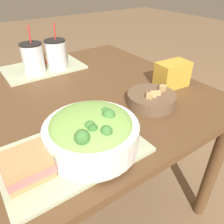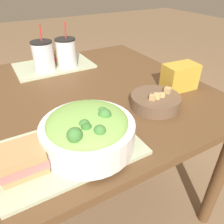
% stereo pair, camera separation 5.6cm
% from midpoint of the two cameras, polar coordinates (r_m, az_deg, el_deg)
% --- Properties ---
extents(ground_plane, '(12.00, 12.00, 0.00)m').
position_cam_midpoint_polar(ground_plane, '(1.44, -10.92, -21.89)').
color(ground_plane, '#846647').
extents(dining_table, '(1.24, 1.05, 0.71)m').
position_cam_midpoint_polar(dining_table, '(1.00, -14.61, -0.60)').
color(dining_table, brown).
rests_on(dining_table, ground_plane).
extents(tray_near, '(0.41, 0.27, 0.01)m').
position_cam_midpoint_polar(tray_near, '(0.66, -12.57, -10.13)').
color(tray_near, '#B2BC99').
rests_on(tray_near, dining_table).
extents(tray_far, '(0.41, 0.27, 0.01)m').
position_cam_midpoint_polar(tray_far, '(1.28, -18.74, 10.88)').
color(tray_far, '#B2BC99').
rests_on(tray_far, dining_table).
extents(salad_bowl, '(0.27, 0.27, 0.13)m').
position_cam_midpoint_polar(salad_bowl, '(0.62, -7.95, -5.15)').
color(salad_bowl, white).
rests_on(salad_bowl, tray_near).
extents(soup_bowl, '(0.19, 0.19, 0.07)m').
position_cam_midpoint_polar(soup_bowl, '(0.87, 8.47, 3.40)').
color(soup_bowl, brown).
rests_on(soup_bowl, dining_table).
extents(sandwich_near, '(0.12, 0.10, 0.06)m').
position_cam_midpoint_polar(sandwich_near, '(0.60, -23.93, -12.72)').
color(sandwich_near, tan).
rests_on(sandwich_near, tray_near).
extents(baguette_near, '(0.11, 0.08, 0.06)m').
position_cam_midpoint_polar(baguette_near, '(0.72, -12.97, -2.27)').
color(baguette_near, '#DBBC84').
rests_on(baguette_near, tray_near).
extents(sandwich_far, '(0.12, 0.11, 0.06)m').
position_cam_midpoint_polar(sandwich_far, '(1.30, -16.57, 13.44)').
color(sandwich_far, tan).
rests_on(sandwich_far, tray_far).
extents(baguette_far, '(0.09, 0.08, 0.06)m').
position_cam_midpoint_polar(baguette_far, '(1.35, -20.61, 13.42)').
color(baguette_far, '#DBBC84').
rests_on(baguette_far, tray_far).
extents(drink_cup_dark, '(0.11, 0.11, 0.23)m').
position_cam_midpoint_polar(drink_cup_dark, '(1.18, -21.29, 12.65)').
color(drink_cup_dark, silver).
rests_on(drink_cup_dark, tray_far).
extents(drink_cup_red, '(0.11, 0.11, 0.23)m').
position_cam_midpoint_polar(drink_cup_red, '(1.21, -15.62, 14.13)').
color(drink_cup_red, silver).
rests_on(drink_cup_red, tray_far).
extents(chip_bag, '(0.15, 0.10, 0.11)m').
position_cam_midpoint_polar(chip_bag, '(1.03, 13.95, 9.47)').
color(chip_bag, gold).
rests_on(chip_bag, dining_table).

